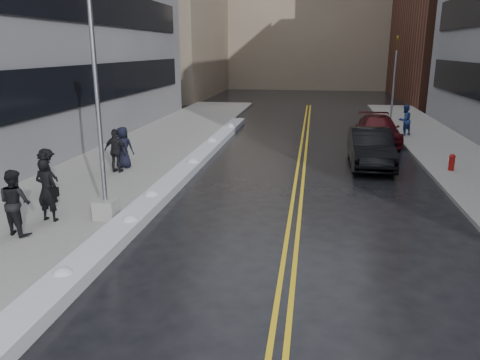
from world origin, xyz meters
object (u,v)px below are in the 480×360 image
at_px(pedestrian_c, 123,147).
at_px(car_black, 371,148).
at_px(pedestrian_east, 405,120).
at_px(car_maroon, 378,130).
at_px(pedestrian_fedora, 47,190).
at_px(pedestrian_e, 47,171).
at_px(lamppost, 101,143).
at_px(pedestrian_b, 15,202).
at_px(pedestrian_d, 116,151).
at_px(fire_hydrant, 452,161).
at_px(traffic_signal, 394,76).

relative_size(pedestrian_c, car_black, 0.35).
height_order(pedestrian_east, car_maroon, pedestrian_east).
height_order(pedestrian_fedora, pedestrian_e, pedestrian_fedora).
distance_m(lamppost, pedestrian_b, 2.89).
xyz_separation_m(lamppost, pedestrian_fedora, (-1.65, -0.43, -1.40)).
distance_m(pedestrian_c, car_black, 11.24).
distance_m(pedestrian_d, car_maroon, 15.10).
xyz_separation_m(fire_hydrant, pedestrian_e, (-15.47, -5.87, 0.44)).
height_order(pedestrian_e, pedestrian_east, pedestrian_east).
height_order(traffic_signal, pedestrian_fedora, traffic_signal).
bearing_deg(pedestrian_e, car_black, -120.76).
distance_m(pedestrian_c, car_maroon, 14.63).
relative_size(pedestrian_d, car_black, 0.36).
bearing_deg(lamppost, car_maroon, 55.72).
height_order(pedestrian_fedora, pedestrian_b, pedestrian_fedora).
relative_size(pedestrian_d, car_maroon, 0.35).
distance_m(fire_hydrant, pedestrian_e, 16.55).
distance_m(pedestrian_b, car_black, 15.13).
distance_m(pedestrian_fedora, pedestrian_d, 5.89).
distance_m(pedestrian_c, pedestrian_d, 0.80).
bearing_deg(car_maroon, traffic_signal, 75.34).
xyz_separation_m(pedestrian_d, pedestrian_e, (-1.21, -3.32, -0.09)).
xyz_separation_m(pedestrian_e, pedestrian_east, (14.96, 14.53, 0.08)).
bearing_deg(pedestrian_d, car_maroon, -136.12).
bearing_deg(pedestrian_c, car_black, -166.72).
height_order(fire_hydrant, pedestrian_fedora, pedestrian_fedora).
height_order(traffic_signal, pedestrian_east, traffic_signal).
height_order(fire_hydrant, pedestrian_b, pedestrian_b).
relative_size(traffic_signal, car_maroon, 1.13).
bearing_deg(traffic_signal, car_maroon, -103.84).
height_order(lamppost, pedestrian_e, lamppost).
bearing_deg(pedestrian_c, pedestrian_d, 90.97).
distance_m(pedestrian_c, pedestrian_e, 4.29).
xyz_separation_m(pedestrian_fedora, pedestrian_e, (-1.52, 2.56, -0.15)).
xyz_separation_m(pedestrian_d, pedestrian_east, (13.75, 11.21, -0.01)).
xyz_separation_m(pedestrian_e, car_black, (12.11, 6.79, -0.13)).
relative_size(pedestrian_fedora, pedestrian_d, 1.06).
distance_m(pedestrian_c, pedestrian_east, 17.26).
bearing_deg(pedestrian_b, pedestrian_fedora, -83.71).
relative_size(pedestrian_b, car_black, 0.37).
xyz_separation_m(lamppost, pedestrian_east, (11.79, 16.66, -1.46)).
bearing_deg(car_black, car_maroon, 79.71).
bearing_deg(pedestrian_e, pedestrian_b, 138.23).
bearing_deg(pedestrian_b, pedestrian_e, -51.35).
relative_size(fire_hydrant, pedestrian_fedora, 0.37).
distance_m(fire_hydrant, pedestrian_fedora, 16.31).
height_order(lamppost, pedestrian_c, lamppost).
xyz_separation_m(lamppost, fire_hydrant, (12.30, 8.00, -1.98)).
xyz_separation_m(lamppost, pedestrian_b, (-1.94, -1.59, -1.43)).
bearing_deg(lamppost, pedestrian_c, 107.58).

